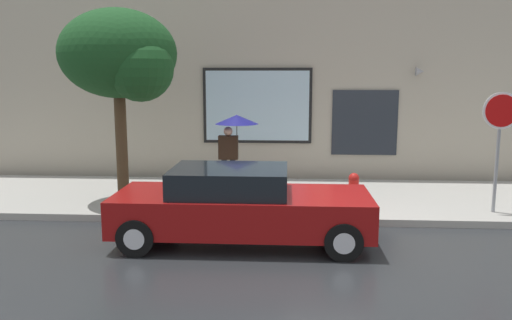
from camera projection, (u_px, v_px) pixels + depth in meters
ground_plane at (316, 242)px, 9.29m from camera, size 60.00×60.00×0.00m
sidewalk at (309, 198)px, 12.23m from camera, size 20.00×4.00×0.15m
building_facade at (307, 58)px, 14.13m from camera, size 20.00×0.67×7.00m
parked_car at (240, 206)px, 9.14m from camera, size 4.55×1.84×1.37m
fire_hydrant at (353, 191)px, 10.99m from camera, size 0.30×0.44×0.78m
pedestrian_with_umbrella at (234, 130)px, 12.40m from camera, size 1.05×1.05×1.90m
street_tree at (122, 58)px, 11.17m from camera, size 2.62×2.23×4.31m
stop_sign at (500, 128)px, 10.43m from camera, size 0.76×0.10×2.52m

